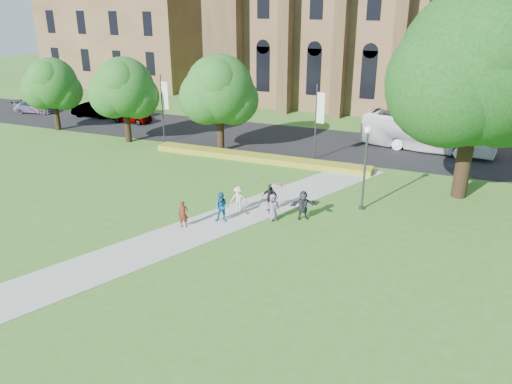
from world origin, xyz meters
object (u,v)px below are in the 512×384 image
at_px(large_tree, 479,66).
at_px(car_2, 34,107).
at_px(pedestrian_0, 183,214).
at_px(car_0, 131,115).
at_px(tour_coach, 427,133).
at_px(streetlamp, 366,158).
at_px(car_1, 93,110).

height_order(large_tree, car_2, large_tree).
bearing_deg(pedestrian_0, car_0, 96.33).
distance_m(tour_coach, car_2, 42.11).
relative_size(streetlamp, tour_coach, 0.48).
height_order(large_tree, car_1, large_tree).
distance_m(large_tree, car_0, 34.31).
bearing_deg(large_tree, car_2, 168.57).
xyz_separation_m(streetlamp, car_2, (-39.48, 13.59, -2.60)).
xyz_separation_m(large_tree, car_1, (-37.43, 9.84, -7.59)).
height_order(tour_coach, car_1, tour_coach).
relative_size(streetlamp, large_tree, 0.40).
relative_size(tour_coach, pedestrian_0, 7.08).
relative_size(car_0, car_1, 0.97).
relative_size(large_tree, pedestrian_0, 8.54).
relative_size(tour_coach, car_0, 2.46).
xyz_separation_m(streetlamp, car_1, (-31.93, 14.34, -2.52)).
bearing_deg(streetlamp, car_1, 155.81).
distance_m(tour_coach, car_1, 34.54).
xyz_separation_m(large_tree, car_0, (-32.13, 9.34, -7.59)).
height_order(streetlamp, pedestrian_0, streetlamp).
relative_size(car_1, pedestrian_0, 2.97).
height_order(tour_coach, car_0, tour_coach).
xyz_separation_m(streetlamp, tour_coach, (2.61, 14.63, -1.75)).
bearing_deg(car_1, tour_coach, -94.55).
relative_size(streetlamp, car_1, 1.14).
distance_m(tour_coach, pedestrian_0, 23.98).
bearing_deg(large_tree, streetlamp, -140.71).
xyz_separation_m(streetlamp, car_0, (-26.63, 13.84, -2.52)).
height_order(large_tree, car_0, large_tree).
distance_m(large_tree, car_1, 39.44).
relative_size(tour_coach, car_1, 2.38).
distance_m(car_1, car_2, 7.59).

